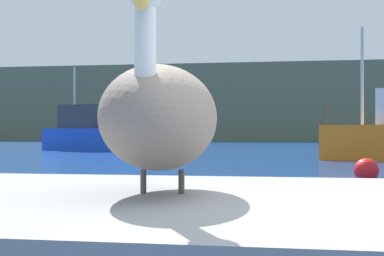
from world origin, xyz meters
name	(u,v)px	position (x,y,z in m)	size (l,w,h in m)	color
hillside_backdrop	(288,104)	(0.00, 63.97, 4.34)	(140.00, 13.15, 8.68)	#5B664C
pelican	(160,116)	(-1.50, 0.18, 1.20)	(0.59, 1.36, 0.93)	gray
fishing_boat_blue	(100,134)	(-11.12, 27.49, 0.96)	(8.05, 5.13, 4.91)	blue
mooring_buoy	(366,170)	(0.91, 9.92, 0.27)	(0.53, 0.53, 0.53)	red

